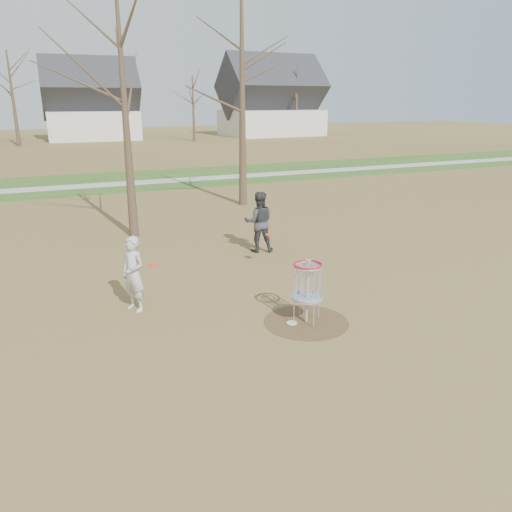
{
  "coord_description": "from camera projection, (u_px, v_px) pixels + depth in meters",
  "views": [
    {
      "loc": [
        -4.87,
        -8.4,
        4.5
      ],
      "look_at": [
        -0.5,
        1.5,
        1.1
      ],
      "focal_mm": 35.0,
      "sensor_mm": 36.0,
      "label": 1
    }
  ],
  "objects": [
    {
      "name": "disc_grounded",
      "position": [
        292.0,
        323.0,
        10.47
      ],
      "size": [
        0.22,
        0.22,
        0.02
      ],
      "primitive_type": "cylinder",
      "color": "silver",
      "rests_on": "dirt_circle"
    },
    {
      "name": "disc_golf_basket",
      "position": [
        307.0,
        282.0,
        10.28
      ],
      "size": [
        0.64,
        0.64,
        1.35
      ],
      "color": "#9EA3AD",
      "rests_on": "ground"
    },
    {
      "name": "green_band",
      "position": [
        128.0,
        181.0,
        28.88
      ],
      "size": [
        160.0,
        8.0,
        0.01
      ],
      "primitive_type": "cube",
      "color": "#2D5119",
      "rests_on": "ground"
    },
    {
      "name": "footpath",
      "position": [
        131.0,
        183.0,
        28.0
      ],
      "size": [
        160.0,
        1.5,
        0.01
      ],
      "primitive_type": "cube",
      "color": "#9E9E99",
      "rests_on": "green_band"
    },
    {
      "name": "dirt_circle",
      "position": [
        306.0,
        322.0,
        10.55
      ],
      "size": [
        1.8,
        1.8,
        0.01
      ],
      "primitive_type": "cylinder",
      "color": "#47331E",
      "rests_on": "ground"
    },
    {
      "name": "player_throwing",
      "position": [
        259.0,
        222.0,
        15.22
      ],
      "size": [
        1.08,
        0.96,
        1.86
      ],
      "primitive_type": "imported",
      "rotation": [
        0.0,
        0.0,
        2.82
      ],
      "color": "#35353A",
      "rests_on": "ground"
    },
    {
      "name": "houses_row",
      "position": [
        114.0,
        108.0,
        57.03
      ],
      "size": [
        56.51,
        10.01,
        7.26
      ],
      "color": "silver",
      "rests_on": "ground"
    },
    {
      "name": "bare_trees",
      "position": [
        113.0,
        89.0,
        40.86
      ],
      "size": [
        52.62,
        44.98,
        9.0
      ],
      "color": "#382B1E",
      "rests_on": "ground"
    },
    {
      "name": "player_standing",
      "position": [
        133.0,
        274.0,
        10.93
      ],
      "size": [
        0.66,
        0.74,
        1.7
      ],
      "primitive_type": "imported",
      "rotation": [
        0.0,
        0.0,
        -1.05
      ],
      "color": "#BEBEBE",
      "rests_on": "ground"
    },
    {
      "name": "discs_in_play",
      "position": [
        221.0,
        248.0,
        12.28
      ],
      "size": [
        3.78,
        1.84,
        0.16
      ],
      "color": "#FA3E0D",
      "rests_on": "ground"
    },
    {
      "name": "ground",
      "position": [
        306.0,
        322.0,
        10.55
      ],
      "size": [
        160.0,
        160.0,
        0.0
      ],
      "primitive_type": "plane",
      "color": "brown",
      "rests_on": "ground"
    }
  ]
}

